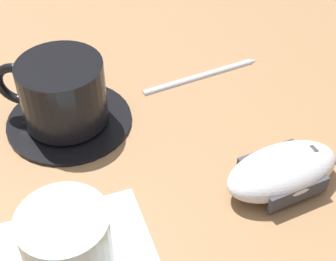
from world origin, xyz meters
TOP-DOWN VIEW (x-y plane):
  - ground_plane at (0.00, 0.00)m, footprint 3.00×3.00m
  - saucer at (0.05, -0.10)m, footprint 0.14×0.14m
  - coffee_cup at (0.05, -0.11)m, footprint 0.11×0.10m
  - computer_mouse at (-0.10, 0.08)m, footprint 0.12×0.07m
  - drinking_glass at (0.11, 0.08)m, footprint 0.07×0.07m
  - pen at (-0.13, -0.11)m, footprint 0.16×0.02m

SIDE VIEW (x-z plane):
  - ground_plane at x=0.00m, z-range 0.00..0.00m
  - saucer at x=0.05m, z-range 0.00..0.01m
  - pen at x=-0.13m, z-range 0.00..0.01m
  - computer_mouse at x=-0.10m, z-range 0.00..0.04m
  - drinking_glass at x=0.11m, z-range 0.00..0.08m
  - coffee_cup at x=0.05m, z-range 0.01..0.08m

